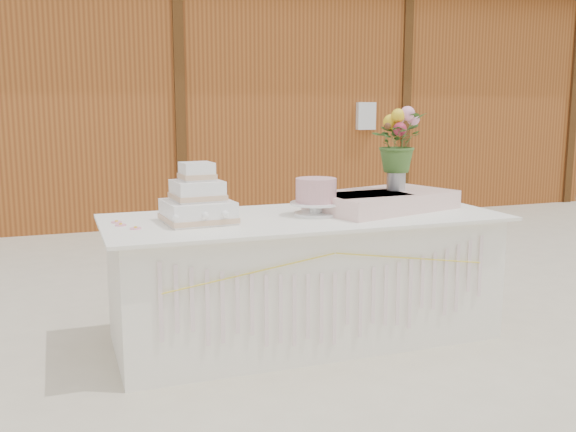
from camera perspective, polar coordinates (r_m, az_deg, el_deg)
The scene contains 9 objects.
ground at distance 4.08m, azimuth 1.46°, elevation -10.68°, with size 80.00×80.00×0.00m, color beige.
barn at distance 9.66m, azimuth -11.89°, elevation 11.03°, with size 12.60×4.60×3.30m.
cake_table at distance 3.96m, azimuth 1.51°, elevation -5.45°, with size 2.40×1.00×0.77m.
wedding_cake at distance 3.68m, azimuth -8.04°, elevation 1.23°, with size 0.41×0.41×0.34m.
pink_cake_stand at distance 3.88m, azimuth 2.51°, elevation 1.91°, with size 0.31×0.31×0.23m.
satin_runner at distance 4.15m, azimuth 8.39°, elevation 1.35°, with size 0.91×0.53×0.11m, color beige.
flower_vase at distance 4.23m, azimuth 9.59°, elevation 3.41°, with size 0.12×0.12×0.17m, color #A3A3A8.
bouquet at distance 4.21m, azimuth 9.70°, elevation 7.12°, with size 0.34×0.30×0.38m, color #3E6528.
loose_flowers at distance 3.68m, azimuth -14.10°, elevation -0.68°, with size 0.12×0.30×0.02m, color pink, non-canonical shape.
Camera 1 is at (-1.40, -3.56, 1.43)m, focal length 40.00 mm.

